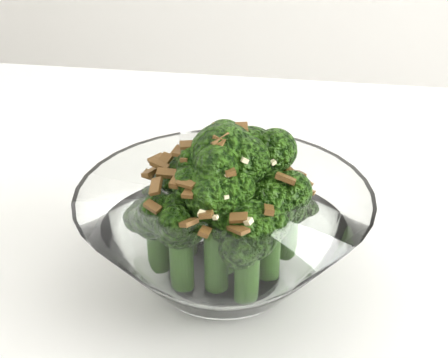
# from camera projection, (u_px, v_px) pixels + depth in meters

# --- Properties ---
(table) EXTENTS (1.25, 0.88, 0.75)m
(table) POSITION_uv_depth(u_px,v_px,m) (407.00, 309.00, 0.56)
(table) COLOR white
(table) RESTS_ON ground
(broccoli_dish) EXTENTS (0.22, 0.22, 0.13)m
(broccoli_dish) POSITION_uv_depth(u_px,v_px,m) (224.00, 226.00, 0.47)
(broccoli_dish) COLOR white
(broccoli_dish) RESTS_ON table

